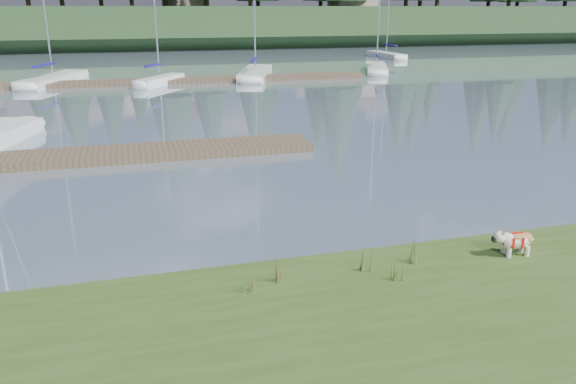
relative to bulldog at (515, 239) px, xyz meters
name	(u,v)px	position (x,y,z in m)	size (l,w,h in m)	color
ground	(164,83)	(-4.80, 32.60, -0.69)	(200.00, 200.00, 0.00)	slate
ridge	(142,27)	(-4.80, 75.60, 1.81)	(200.00, 20.00, 5.00)	#1D341A
bulldog	(515,239)	(0.00, 0.00, 0.00)	(0.90, 0.42, 0.54)	silver
dock_near	(90,156)	(-8.80, 11.60, -0.54)	(16.00, 2.00, 0.30)	#4C3D2C
dock_far	(192,80)	(-2.80, 32.60, -0.54)	(26.00, 2.20, 0.30)	#4C3D2C
sailboat_bg_1	(58,77)	(-12.13, 35.36, -0.36)	(4.69, 9.00, 13.22)	white
sailboat_bg_2	(163,79)	(-4.87, 32.17, -0.35)	(4.14, 5.37, 8.86)	white
sailboat_bg_3	(257,72)	(2.59, 35.30, -0.36)	(4.79, 9.66, 13.86)	white
sailboat_bg_4	(376,67)	(13.17, 35.99, -0.36)	(4.44, 7.99, 11.77)	white
sailboat_bg_5	(383,54)	(19.57, 48.31, -0.37)	(1.77, 7.57, 10.80)	white
weed_0	(279,270)	(-4.93, 0.16, -0.11)	(0.17, 0.14, 0.54)	#475B23
weed_1	(366,260)	(-3.21, 0.13, -0.11)	(0.17, 0.14, 0.55)	#475B23
weed_2	(415,251)	(-2.14, 0.21, -0.08)	(0.17, 0.14, 0.60)	#475B23
weed_3	(249,281)	(-5.53, -0.06, -0.14)	(0.17, 0.14, 0.47)	#475B23
weed_4	(398,271)	(-2.79, -0.39, -0.15)	(0.17, 0.14, 0.44)	#475B23
weed_5	(527,240)	(0.36, 0.09, -0.10)	(0.17, 0.14, 0.56)	#475B23
mud_lip	(274,275)	(-4.80, 1.00, -0.62)	(60.00, 0.50, 0.14)	#33281C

